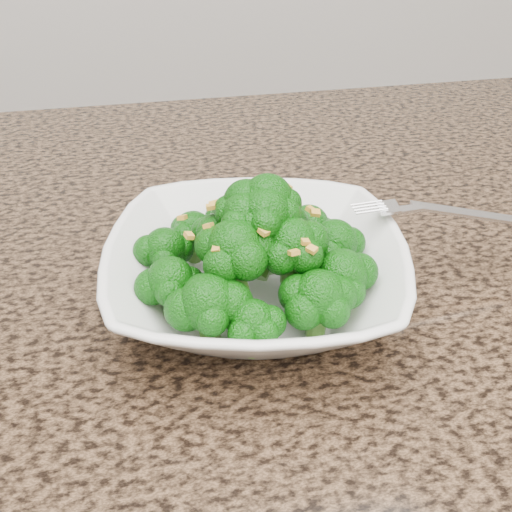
{
  "coord_description": "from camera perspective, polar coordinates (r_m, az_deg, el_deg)",
  "views": [
    {
      "loc": [
        0.0,
        -0.15,
        1.24
      ],
      "look_at": [
        0.09,
        0.29,
        0.95
      ],
      "focal_mm": 45.0,
      "sensor_mm": 36.0,
      "label": 1
    }
  ],
  "objects": [
    {
      "name": "garlic_topping",
      "position": [
        0.49,
        0.0,
        9.03
      ],
      "size": [
        0.13,
        0.13,
        0.01
      ],
      "primitive_type": null,
      "color": "gold",
      "rests_on": "broccoli_pile"
    },
    {
      "name": "granite_counter",
      "position": [
        0.57,
        -9.15,
        -5.92
      ],
      "size": [
        1.64,
        1.04,
        0.03
      ],
      "primitive_type": "cube",
      "color": "brown",
      "rests_on": "cabinet"
    },
    {
      "name": "fork",
      "position": [
        0.58,
        13.76,
        4.08
      ],
      "size": [
        0.18,
        0.05,
        0.01
      ],
      "primitive_type": null,
      "rotation": [
        0.0,
        0.0,
        -0.1
      ],
      "color": "silver",
      "rests_on": "bowl"
    },
    {
      "name": "bowl",
      "position": [
        0.55,
        0.0,
        -1.66
      ],
      "size": [
        0.3,
        0.3,
        0.06
      ],
      "primitive_type": "imported",
      "rotation": [
        0.0,
        0.0,
        -0.19
      ],
      "color": "white",
      "rests_on": "granite_counter"
    },
    {
      "name": "broccoli_pile",
      "position": [
        0.51,
        0.0,
        4.76
      ],
      "size": [
        0.22,
        0.22,
        0.08
      ],
      "primitive_type": null,
      "color": "#0E590A",
      "rests_on": "bowl"
    }
  ]
}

